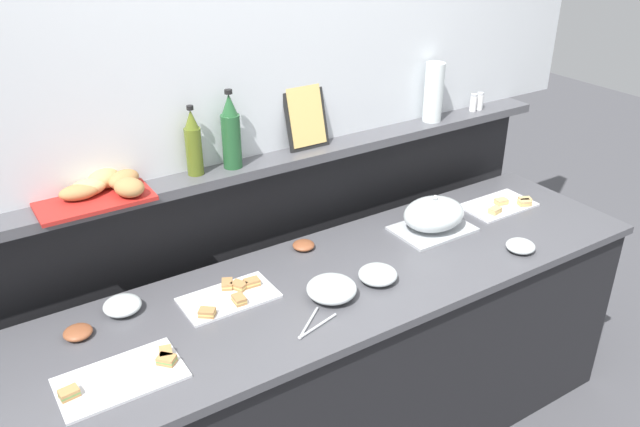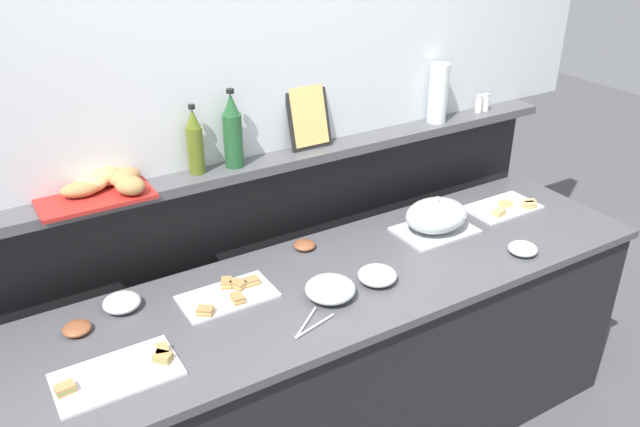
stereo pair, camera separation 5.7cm
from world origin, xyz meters
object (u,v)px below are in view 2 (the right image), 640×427
object	(u,v)px
salt_shaker	(479,104)
bread_basket	(103,185)
sandwich_platter_side	(506,207)
glass_bowl_large	(122,303)
condiment_bowl_cream	(77,328)
glass_bowl_extra	(377,276)
serving_tongs	(310,325)
condiment_bowl_teal	(447,203)
water_carafe	(438,93)
olive_oil_bottle	(195,143)
glass_bowl_medium	(330,290)
glass_bowl_small	(523,249)
sandwich_platter_rear	(119,373)
sandwich_platter_front	(229,295)
serving_cloche	(436,217)
condiment_bowl_dark	(305,245)
wine_bottle_green	(233,132)
pepper_shaker	(486,102)
framed_picture	(308,114)

from	to	relation	value
salt_shaker	bread_basket	size ratio (longest dim) A/B	0.22
sandwich_platter_side	glass_bowl_large	bearing A→B (deg)	175.57
condiment_bowl_cream	salt_shaker	size ratio (longest dim) A/B	1.11
glass_bowl_extra	serving_tongs	distance (m)	0.38
condiment_bowl_cream	sandwich_platter_side	bearing A→B (deg)	-2.32
condiment_bowl_teal	serving_tongs	distance (m)	1.13
salt_shaker	water_carafe	distance (m)	0.29
olive_oil_bottle	glass_bowl_medium	bearing A→B (deg)	-65.03
glass_bowl_small	water_carafe	distance (m)	0.84
olive_oil_bottle	glass_bowl_large	bearing A→B (deg)	-150.03
glass_bowl_large	glass_bowl_extra	xyz separation A→B (m)	(0.88, -0.33, 0.00)
sandwich_platter_side	bread_basket	bearing A→B (deg)	167.90
sandwich_platter_rear	glass_bowl_extra	world-z (taller)	glass_bowl_extra
condiment_bowl_teal	bread_basket	size ratio (longest dim) A/B	0.21
glass_bowl_medium	sandwich_platter_front	bearing A→B (deg)	148.70
serving_cloche	glass_bowl_extra	distance (m)	0.49
glass_bowl_medium	condiment_bowl_dark	world-z (taller)	glass_bowl_medium
wine_bottle_green	salt_shaker	bearing A→B (deg)	-0.07
glass_bowl_medium	pepper_shaker	xyz separation A→B (m)	(1.25, 0.55, 0.36)
pepper_shaker	condiment_bowl_cream	bearing A→B (deg)	-172.37
sandwich_platter_front	condiment_bowl_teal	xyz separation A→B (m)	(1.20, 0.17, 0.00)
glass_bowl_large	condiment_bowl_teal	xyz separation A→B (m)	(1.56, 0.03, -0.01)
serving_cloche	framed_picture	bearing A→B (deg)	135.65
sandwich_platter_rear	pepper_shaker	distance (m)	2.14
condiment_bowl_cream	condiment_bowl_dark	world-z (taller)	condiment_bowl_cream
glass_bowl_large	serving_cloche	bearing A→B (deg)	-5.81
condiment_bowl_dark	wine_bottle_green	xyz separation A→B (m)	(-0.21, 0.19, 0.48)
serving_cloche	olive_oil_bottle	bearing A→B (deg)	157.94
sandwich_platter_side	salt_shaker	bearing A→B (deg)	72.28
wine_bottle_green	glass_bowl_medium	bearing A→B (deg)	-78.70
pepper_shaker	framed_picture	distance (m)	1.00
serving_cloche	framed_picture	distance (m)	0.71
sandwich_platter_rear	pepper_shaker	xyz separation A→B (m)	(2.03, 0.57, 0.39)
condiment_bowl_teal	bread_basket	bearing A→B (deg)	172.50
glass_bowl_large	bread_basket	world-z (taller)	bread_basket
glass_bowl_extra	bread_basket	size ratio (longest dim) A/B	0.38
glass_bowl_medium	pepper_shaker	world-z (taller)	pepper_shaker
sandwich_platter_side	serving_tongs	world-z (taller)	sandwich_platter_side
sandwich_platter_front	serving_tongs	bearing A→B (deg)	-61.33
glass_bowl_medium	glass_bowl_small	size ratio (longest dim) A/B	1.55
glass_bowl_medium	framed_picture	distance (m)	0.79
sandwich_platter_front	glass_bowl_large	distance (m)	0.38
glass_bowl_small	framed_picture	world-z (taller)	framed_picture
serving_cloche	condiment_bowl_teal	bearing A→B (deg)	37.49
glass_bowl_small	glass_bowl_extra	size ratio (longest dim) A/B	0.80
wine_bottle_green	condiment_bowl_cream	bearing A→B (deg)	-159.02
pepper_shaker	framed_picture	bearing A→B (deg)	177.79
sandwich_platter_rear	water_carafe	xyz separation A→B (m)	(1.72, 0.57, 0.48)
serving_tongs	sandwich_platter_front	bearing A→B (deg)	118.67
wine_bottle_green	serving_cloche	bearing A→B (deg)	-25.05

